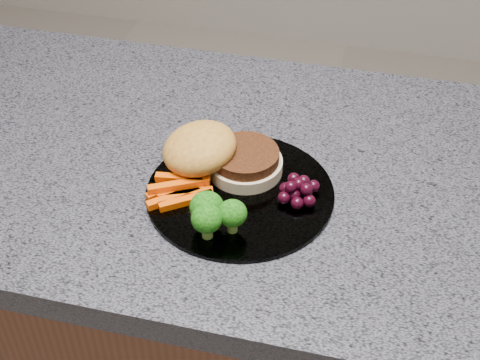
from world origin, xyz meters
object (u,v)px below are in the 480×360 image
at_px(plate, 240,193).
at_px(grape_bunch, 299,190).
at_px(burger, 216,156).
at_px(island_cabinet, 244,353).

relative_size(plate, grape_bunch, 4.59).
distance_m(plate, burger, 0.06).
distance_m(island_cabinet, burger, 0.50).
bearing_deg(plate, burger, 139.68).
bearing_deg(grape_bunch, burger, 165.68).
relative_size(island_cabinet, plate, 4.62).
xyz_separation_m(island_cabinet, grape_bunch, (0.09, -0.06, 0.49)).
xyz_separation_m(plate, burger, (-0.04, 0.04, 0.03)).
height_order(plate, burger, burger).
bearing_deg(grape_bunch, island_cabinet, 145.26).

